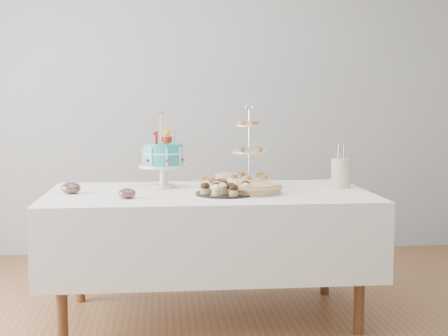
{
  "coord_description": "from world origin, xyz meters",
  "views": [
    {
      "loc": [
        -0.27,
        -3.39,
        1.3
      ],
      "look_at": [
        0.09,
        0.3,
        0.91
      ],
      "focal_mm": 50.0,
      "sensor_mm": 36.0,
      "label": 1
    }
  ],
  "objects": [
    {
      "name": "tiered_stand",
      "position": [
        0.26,
        0.45,
        0.99
      ],
      "size": [
        0.27,
        0.27,
        0.53
      ],
      "color": "silver",
      "rests_on": "table"
    },
    {
      "name": "pastry_plate",
      "position": [
        0.07,
        0.7,
        0.79
      ],
      "size": [
        0.26,
        0.26,
        0.04
      ],
      "color": "silver",
      "rests_on": "table"
    },
    {
      "name": "table",
      "position": [
        0.0,
        0.3,
        0.54
      ],
      "size": [
        1.92,
        1.02,
        0.77
      ],
      "color": "white",
      "rests_on": "floor"
    },
    {
      "name": "birthday_cake",
      "position": [
        -0.27,
        0.52,
        0.9
      ],
      "size": [
        0.31,
        0.31,
        0.47
      ],
      "rotation": [
        0.0,
        0.0,
        0.17
      ],
      "color": "silver",
      "rests_on": "table"
    },
    {
      "name": "cupcake_tray",
      "position": [
        0.09,
        0.18,
        0.81
      ],
      "size": [
        0.35,
        0.35,
        0.08
      ],
      "color": "black",
      "rests_on": "table"
    },
    {
      "name": "walls",
      "position": [
        0.0,
        0.0,
        1.35
      ],
      "size": [
        5.04,
        4.04,
        2.7
      ],
      "color": "#95989A",
      "rests_on": "floor"
    },
    {
      "name": "jam_bowl_b",
      "position": [
        -0.81,
        0.3,
        0.8
      ],
      "size": [
        0.11,
        0.11,
        0.07
      ],
      "color": "silver",
      "rests_on": "table"
    },
    {
      "name": "pie",
      "position": [
        0.26,
        0.21,
        0.8
      ],
      "size": [
        0.34,
        0.34,
        0.05
      ],
      "color": "tan",
      "rests_on": "table"
    },
    {
      "name": "jam_bowl_a",
      "position": [
        -0.47,
        0.09,
        0.8
      ],
      "size": [
        0.1,
        0.1,
        0.06
      ],
      "color": "silver",
      "rests_on": "table"
    },
    {
      "name": "floor",
      "position": [
        0.0,
        0.0,
        0.0
      ],
      "size": [
        5.0,
        5.0,
        0.0
      ],
      "primitive_type": "plane",
      "color": "brown",
      "rests_on": "ground"
    },
    {
      "name": "utensil_pitcher",
      "position": [
        0.84,
        0.4,
        0.87
      ],
      "size": [
        0.13,
        0.12,
        0.28
      ],
      "rotation": [
        0.0,
        0.0,
        0.03
      ],
      "color": "white",
      "rests_on": "table"
    },
    {
      "name": "plate_stack",
      "position": [
        0.15,
        0.7,
        0.8
      ],
      "size": [
        0.16,
        0.16,
        0.06
      ],
      "color": "silver",
      "rests_on": "table"
    }
  ]
}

